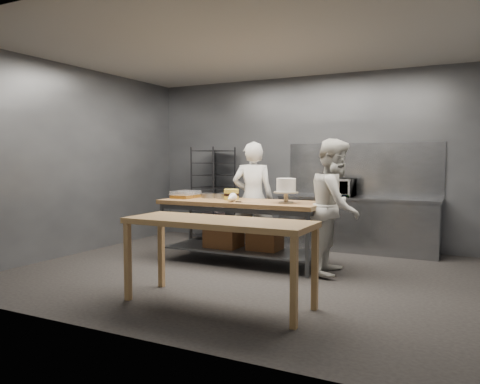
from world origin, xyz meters
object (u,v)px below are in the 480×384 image
at_px(speed_rack, 213,194).
at_px(chef_right, 335,207).
at_px(work_table, 241,224).
at_px(layer_cake, 231,194).
at_px(microwave, 338,187).
at_px(near_counter, 218,228).
at_px(chef_behind, 253,198).
at_px(frosted_cake_stand, 286,187).

height_order(speed_rack, chef_right, chef_right).
xyz_separation_m(work_table, layer_cake, (-0.18, 0.04, 0.43)).
height_order(microwave, layer_cake, microwave).
relative_size(near_counter, speed_rack, 1.14).
relative_size(speed_rack, layer_cake, 7.95).
xyz_separation_m(chef_right, layer_cake, (-1.58, 0.03, 0.10)).
distance_m(speed_rack, microwave, 2.38).
xyz_separation_m(near_counter, chef_right, (0.71, 1.89, 0.08)).
xyz_separation_m(speed_rack, layer_cake, (1.21, -1.55, 0.14)).
bearing_deg(speed_rack, chef_behind, -36.10).
relative_size(near_counter, frosted_cake_stand, 5.84).
xyz_separation_m(work_table, chef_behind, (-0.13, 0.66, 0.33)).
distance_m(speed_rack, chef_right, 3.21).
bearing_deg(frosted_cake_stand, near_counter, -91.47).
height_order(near_counter, layer_cake, layer_cake).
bearing_deg(work_table, chef_behind, 100.73).
bearing_deg(chef_behind, near_counter, 89.52).
bearing_deg(work_table, frosted_cake_stand, -6.03).
bearing_deg(work_table, microwave, 59.62).
bearing_deg(work_table, layer_cake, 167.78).
relative_size(near_counter, microwave, 3.69).
bearing_deg(layer_cake, microwave, 54.47).
bearing_deg(work_table, speed_rack, 131.33).
bearing_deg(layer_cake, work_table, -12.22).
relative_size(work_table, chef_right, 1.34).
relative_size(work_table, frosted_cake_stand, 7.01).
height_order(chef_behind, chef_right, chef_behind).
distance_m(speed_rack, layer_cake, 1.97).
bearing_deg(work_table, near_counter, -70.10).
bearing_deg(speed_rack, work_table, -48.67).
bearing_deg(microwave, chef_right, -75.91).
bearing_deg(speed_rack, chef_right, -29.55).
xyz_separation_m(near_counter, chef_behind, (-0.81, 2.55, 0.09)).
bearing_deg(chef_right, layer_cake, 85.39).
bearing_deg(layer_cake, near_counter, -65.74).
height_order(near_counter, microwave, microwave).
distance_m(work_table, chef_right, 1.43).
xyz_separation_m(chef_behind, layer_cake, (-0.06, -0.62, 0.10)).
distance_m(work_table, frosted_cake_stand, 0.93).
xyz_separation_m(chef_behind, frosted_cake_stand, (0.85, -0.74, 0.24)).
bearing_deg(frosted_cake_stand, chef_behind, 139.16).
relative_size(near_counter, chef_right, 1.12).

